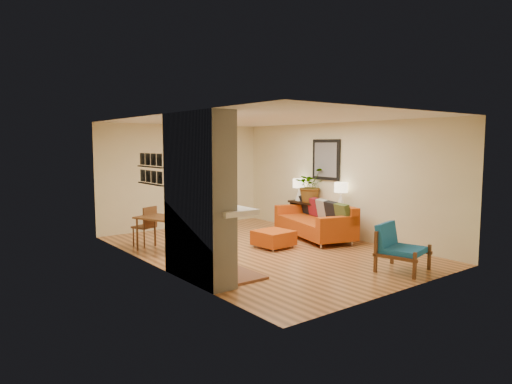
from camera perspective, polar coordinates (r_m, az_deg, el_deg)
room_shell at (r=11.53m, az=-4.98°, el=1.64°), size 6.50×6.50×6.50m
fireplace at (r=7.09m, az=-6.96°, el=-1.10°), size 1.09×1.68×2.60m
sofa at (r=10.43m, az=7.64°, el=-3.59°), size 1.51×2.39×0.87m
ottoman at (r=9.40m, az=2.21°, el=-5.73°), size 0.74×0.74×0.35m
blue_chair at (r=8.05m, az=17.20°, el=-6.36°), size 0.91×0.90×0.79m
dining_table at (r=9.30m, az=-11.58°, el=-3.81°), size 1.05×1.58×0.84m
console_table at (r=10.83m, az=7.89°, el=-2.21°), size 0.34×1.85×0.72m
lamp_near at (r=10.32m, az=10.57°, el=0.06°), size 0.30×0.30×0.54m
lamp_far at (r=11.28m, az=5.38°, el=0.63°), size 0.30×0.30×0.54m
houseplant at (r=10.98m, az=6.77°, el=0.85°), size 0.83×0.75×0.82m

